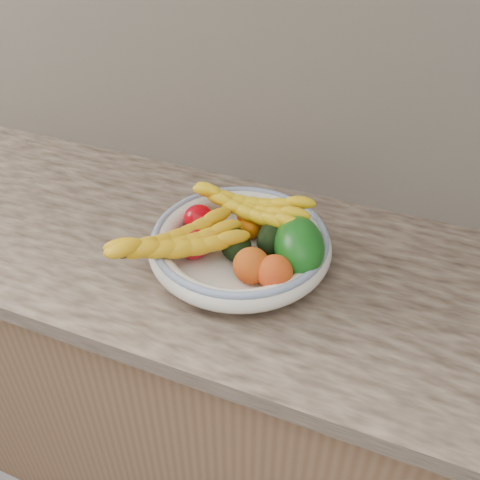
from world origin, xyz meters
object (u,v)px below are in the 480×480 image
object	(u,v)px
fruit_bowl	(240,244)
banana_bunch_back	(250,210)
green_mango	(299,247)
banana_bunch_front	(177,246)

from	to	relation	value
fruit_bowl	banana_bunch_back	world-z (taller)	banana_bunch_back
green_mango	banana_bunch_back	xyz separation A→B (m)	(-0.13, 0.07, 0.01)
green_mango	banana_bunch_back	distance (m)	0.15
green_mango	banana_bunch_front	world-z (taller)	green_mango
green_mango	banana_bunch_front	distance (m)	0.25
fruit_bowl	green_mango	size ratio (longest dim) A/B	2.52
banana_bunch_back	banana_bunch_front	size ratio (longest dim) A/B	0.94
green_mango	fruit_bowl	bearing A→B (deg)	154.44
green_mango	banana_bunch_front	xyz separation A→B (m)	(-0.23, -0.10, 0.01)
green_mango	banana_bunch_back	bearing A→B (deg)	124.94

